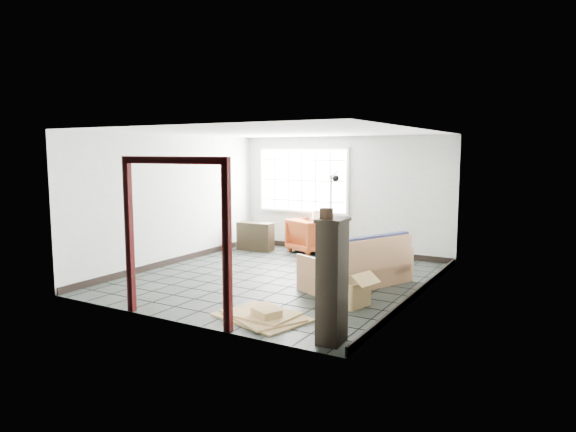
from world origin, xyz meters
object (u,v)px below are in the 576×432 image
Objects in this scene: futon_sofa at (359,268)px; tall_shelf at (332,280)px; side_table at (315,232)px; armchair at (311,234)px.

futon_sofa is 1.42× the size of tall_shelf.
side_table is 5.50m from tall_shelf.
tall_shelf is at bearing 143.53° from armchair.
futon_sofa is 2.96m from side_table.
side_table is 0.45× the size of tall_shelf.
armchair reaches higher than side_table.
tall_shelf reaches higher than futon_sofa.
futon_sofa is 3.04m from armchair.
tall_shelf is at bearing -50.21° from futon_sofa.
futon_sofa is at bearing -48.47° from side_table.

